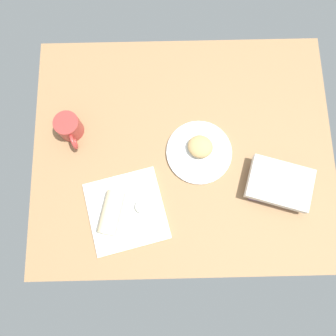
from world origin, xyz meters
TOP-DOWN VIEW (x-y plane):
  - dining_table at (0.00, 0.00)cm, footprint 110.00×90.00cm
  - round_plate at (-5.69, 1.30)cm, footprint 23.79×23.79cm
  - scone_pastry at (-5.94, -0.27)cm, footprint 11.43×11.02cm
  - square_plate at (20.59, 22.02)cm, footprint 31.23×31.23cm
  - sauce_cup at (14.87, 20.92)cm, footprint 4.57×4.57cm
  - breakfast_wrap at (25.16, 22.90)cm, footprint 9.50×15.47cm
  - book_stack at (-32.75, 14.01)cm, footprint 24.98×20.77cm
  - coffee_mug at (40.91, -7.99)cm, footprint 8.96×13.24cm

SIDE VIEW (x-z plane):
  - dining_table at x=0.00cm, z-range 0.00..4.00cm
  - round_plate at x=-5.69cm, z-range 4.00..5.40cm
  - square_plate at x=20.59cm, z-range 4.00..5.60cm
  - sauce_cup at x=14.87cm, z-range 5.69..8.14cm
  - book_stack at x=-32.75cm, z-range 4.16..10.55cm
  - scone_pastry at x=-5.94cm, z-range 5.40..9.82cm
  - coffee_mug at x=40.91cm, z-range 4.10..12.66cm
  - breakfast_wrap at x=25.16cm, z-range 5.60..12.00cm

